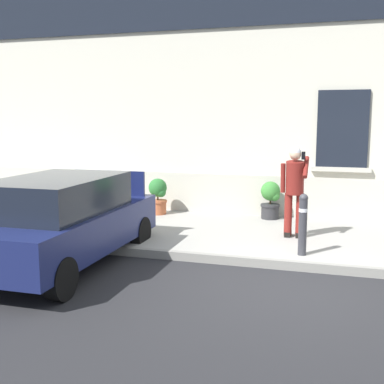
{
  "coord_description": "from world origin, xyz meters",
  "views": [
    {
      "loc": [
        0.68,
        -6.89,
        2.44
      ],
      "look_at": [
        -1.92,
        1.6,
        1.1
      ],
      "focal_mm": 46.05,
      "sensor_mm": 36.0,
      "label": 1
    }
  ],
  "objects_px": {
    "bollard_near_person": "(303,222)",
    "bollard_far_left": "(74,208)",
    "person_on_phone": "(295,186)",
    "planter_charcoal": "(271,199)",
    "hatchback_car_navy": "(62,220)",
    "planter_terracotta": "(158,195)"
  },
  "relations": [
    {
      "from": "bollard_near_person",
      "to": "bollard_far_left",
      "type": "distance_m",
      "value": 4.33
    },
    {
      "from": "person_on_phone",
      "to": "planter_charcoal",
      "type": "height_order",
      "value": "person_on_phone"
    },
    {
      "from": "bollard_near_person",
      "to": "planter_charcoal",
      "type": "height_order",
      "value": "bollard_near_person"
    },
    {
      "from": "hatchback_car_navy",
      "to": "person_on_phone",
      "type": "height_order",
      "value": "person_on_phone"
    },
    {
      "from": "bollard_near_person",
      "to": "bollard_far_left",
      "type": "xyz_separation_m",
      "value": [
        -4.33,
        0.0,
        0.0
      ]
    },
    {
      "from": "planter_charcoal",
      "to": "planter_terracotta",
      "type": "bearing_deg",
      "value": -175.0
    },
    {
      "from": "person_on_phone",
      "to": "bollard_near_person",
      "type": "bearing_deg",
      "value": -63.58
    },
    {
      "from": "planter_charcoal",
      "to": "bollard_near_person",
      "type": "bearing_deg",
      "value": -71.94
    },
    {
      "from": "hatchback_car_navy",
      "to": "person_on_phone",
      "type": "xyz_separation_m",
      "value": [
        3.51,
        2.5,
        0.36
      ]
    },
    {
      "from": "planter_terracotta",
      "to": "planter_charcoal",
      "type": "distance_m",
      "value": 2.67
    },
    {
      "from": "bollard_near_person",
      "to": "planter_terracotta",
      "type": "distance_m",
      "value": 4.47
    },
    {
      "from": "bollard_near_person",
      "to": "planter_charcoal",
      "type": "relative_size",
      "value": 1.22
    },
    {
      "from": "person_on_phone",
      "to": "planter_charcoal",
      "type": "bearing_deg",
      "value": 126.04
    },
    {
      "from": "bollard_far_left",
      "to": "planter_charcoal",
      "type": "bearing_deg",
      "value": 40.34
    },
    {
      "from": "bollard_near_person",
      "to": "hatchback_car_navy",
      "type": "bearing_deg",
      "value": -160.9
    },
    {
      "from": "hatchback_car_navy",
      "to": "planter_charcoal",
      "type": "height_order",
      "value": "hatchback_car_navy"
    },
    {
      "from": "hatchback_car_navy",
      "to": "planter_charcoal",
      "type": "distance_m",
      "value": 5.06
    },
    {
      "from": "bollard_far_left",
      "to": "person_on_phone",
      "type": "height_order",
      "value": "person_on_phone"
    },
    {
      "from": "planter_terracotta",
      "to": "bollard_far_left",
      "type": "bearing_deg",
      "value": -105.39
    },
    {
      "from": "bollard_near_person",
      "to": "bollard_far_left",
      "type": "height_order",
      "value": "same"
    },
    {
      "from": "hatchback_car_navy",
      "to": "bollard_near_person",
      "type": "xyz_separation_m",
      "value": [
        3.77,
        1.31,
        -0.08
      ]
    },
    {
      "from": "planter_charcoal",
      "to": "hatchback_car_navy",
      "type": "bearing_deg",
      "value": -124.11
    }
  ]
}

